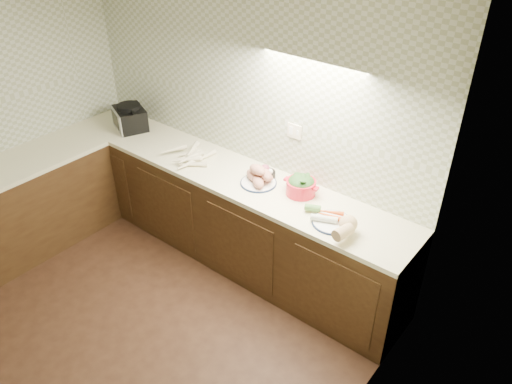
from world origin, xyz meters
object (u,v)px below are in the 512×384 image
Objects in this scene: parsnip_pile at (190,157)px; onion_bowl at (266,173)px; dutch_oven at (301,185)px; veg_plate at (340,222)px; sweet_potato_plate at (259,177)px; toaster_oven at (130,117)px.

parsnip_pile is 2.79× the size of onion_bowl.
dutch_oven reaches higher than onion_bowl.
veg_plate is (1.56, -0.03, 0.02)m from parsnip_pile.
sweet_potato_plate is 0.12m from onion_bowl.
dutch_oven is (2.02, 0.07, -0.04)m from toaster_oven.
sweet_potato_plate is 0.61× the size of veg_plate.
sweet_potato_plate is 0.37m from dutch_oven.
parsnip_pile is 1.36× the size of sweet_potato_plate.
onion_bowl is 0.88m from veg_plate.
parsnip_pile is 1.10m from dutch_oven.
onion_bowl is at bearing 26.82° from toaster_oven.
sweet_potato_plate reaches higher than onion_bowl.
toaster_oven is 0.95m from parsnip_pile.
dutch_oven is at bearing -4.30° from onion_bowl.
dutch_oven is (0.36, 0.08, 0.02)m from sweet_potato_plate.
toaster_oven is at bearing 179.40° from sweet_potato_plate.
veg_plate is at bearing -27.30° from dutch_oven.
sweet_potato_plate is at bearing 172.42° from veg_plate.
dutch_oven reaches higher than veg_plate.
parsnip_pile is (0.94, -0.10, -0.08)m from toaster_oven.
dutch_oven is 0.51m from veg_plate.
sweet_potato_plate is 2.06× the size of onion_bowl.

